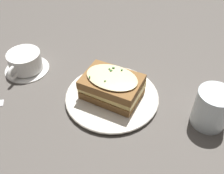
{
  "coord_description": "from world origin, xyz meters",
  "views": [
    {
      "loc": [
        -0.46,
        0.19,
        0.48
      ],
      "look_at": [
        -0.02,
        0.03,
        0.04
      ],
      "focal_mm": 42.0,
      "sensor_mm": 36.0,
      "label": 1
    }
  ],
  "objects_px": {
    "dinner_plate": "(112,97)",
    "teacup_with_saucer": "(25,62)",
    "sandwich": "(112,86)",
    "water_glass": "(212,108)"
  },
  "relations": [
    {
      "from": "teacup_with_saucer",
      "to": "water_glass",
      "type": "relative_size",
      "value": 1.33
    },
    {
      "from": "dinner_plate",
      "to": "teacup_with_saucer",
      "type": "relative_size",
      "value": 1.9
    },
    {
      "from": "sandwich",
      "to": "water_glass",
      "type": "distance_m",
      "value": 0.23
    },
    {
      "from": "dinner_plate",
      "to": "teacup_with_saucer",
      "type": "bearing_deg",
      "value": 44.11
    },
    {
      "from": "water_glass",
      "to": "teacup_with_saucer",
      "type": "bearing_deg",
      "value": 47.44
    },
    {
      "from": "sandwich",
      "to": "water_glass",
      "type": "bearing_deg",
      "value": -128.29
    },
    {
      "from": "dinner_plate",
      "to": "teacup_with_saucer",
      "type": "xyz_separation_m",
      "value": [
        0.19,
        0.19,
        0.02
      ]
    },
    {
      "from": "sandwich",
      "to": "water_glass",
      "type": "xyz_separation_m",
      "value": [
        -0.15,
        -0.18,
        -0.0
      ]
    },
    {
      "from": "teacup_with_saucer",
      "to": "water_glass",
      "type": "height_order",
      "value": "water_glass"
    },
    {
      "from": "dinner_plate",
      "to": "sandwich",
      "type": "distance_m",
      "value": 0.04
    }
  ]
}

